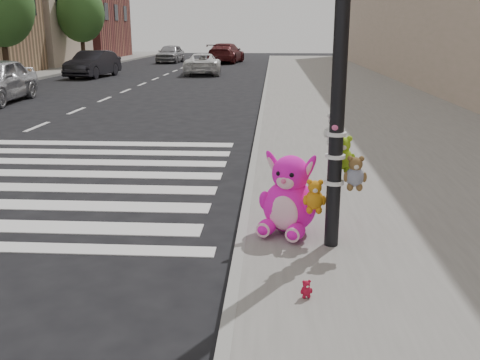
# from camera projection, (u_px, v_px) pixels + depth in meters

# --- Properties ---
(ground) EXTENTS (120.00, 120.00, 0.00)m
(ground) POSITION_uv_depth(u_px,v_px,m) (50.00, 332.00, 4.64)
(ground) COLOR black
(ground) RESTS_ON ground
(sidewalk_near) EXTENTS (7.00, 80.00, 0.14)m
(sidewalk_near) POSITION_uv_depth(u_px,v_px,m) (391.00, 128.00, 13.93)
(sidewalk_near) COLOR slate
(sidewalk_near) RESTS_ON ground
(curb_edge) EXTENTS (0.12, 80.00, 0.15)m
(curb_edge) POSITION_uv_depth(u_px,v_px,m) (259.00, 127.00, 14.14)
(curb_edge) COLOR gray
(curb_edge) RESTS_ON ground
(bld_far_e) EXTENTS (6.00, 10.00, 9.00)m
(bld_far_e) POSITION_uv_depth(u_px,v_px,m) (83.00, 8.00, 48.56)
(bld_far_e) COLOR brown
(bld_far_e) RESTS_ON ground
(signal_pole) EXTENTS (0.69, 0.50, 4.00)m
(signal_pole) POSITION_uv_depth(u_px,v_px,m) (339.00, 106.00, 5.77)
(signal_pole) COLOR black
(signal_pole) RESTS_ON sidewalk_near
(tree_far_b) EXTENTS (3.20, 3.20, 5.44)m
(tree_far_b) POSITION_uv_depth(u_px,v_px,m) (0.00, 6.00, 25.47)
(tree_far_b) COLOR #382619
(tree_far_b) RESTS_ON sidewalk_far
(tree_far_c) EXTENTS (3.20, 3.20, 5.44)m
(tree_far_c) POSITION_uv_depth(u_px,v_px,m) (80.00, 13.00, 36.04)
(tree_far_c) COLOR #382619
(tree_far_c) RESTS_ON sidewalk_far
(pink_bunny) EXTENTS (0.84, 0.91, 1.02)m
(pink_bunny) POSITION_uv_depth(u_px,v_px,m) (289.00, 200.00, 6.45)
(pink_bunny) COLOR #FF15C7
(pink_bunny) RESTS_ON sidewalk_near
(red_teddy) EXTENTS (0.14, 0.11, 0.18)m
(red_teddy) POSITION_uv_depth(u_px,v_px,m) (306.00, 289.00, 4.93)
(red_teddy) COLOR #AC112C
(red_teddy) RESTS_ON sidewalk_near
(car_dark_far) EXTENTS (2.04, 4.56, 1.45)m
(car_dark_far) POSITION_uv_depth(u_px,v_px,m) (93.00, 64.00, 29.77)
(car_dark_far) COLOR black
(car_dark_far) RESTS_ON ground
(car_white_near) EXTENTS (2.40, 4.61, 1.24)m
(car_white_near) POSITION_uv_depth(u_px,v_px,m) (203.00, 64.00, 31.74)
(car_white_near) COLOR white
(car_white_near) RESTS_ON ground
(car_maroon_near) EXTENTS (2.88, 5.63, 1.56)m
(car_maroon_near) POSITION_uv_depth(u_px,v_px,m) (226.00, 53.00, 42.86)
(car_maroon_near) COLOR #55181A
(car_maroon_near) RESTS_ON ground
(car_silver_deep) EXTENTS (1.91, 4.37, 1.46)m
(car_silver_deep) POSITION_uv_depth(u_px,v_px,m) (170.00, 53.00, 43.34)
(car_silver_deep) COLOR #9D9DA1
(car_silver_deep) RESTS_ON ground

